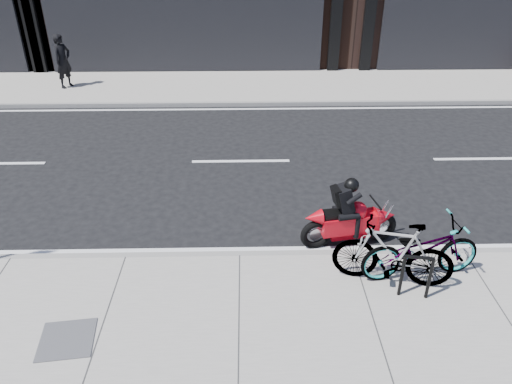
{
  "coord_description": "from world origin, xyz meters",
  "views": [
    {
      "loc": [
        0.13,
        -9.05,
        5.45
      ],
      "look_at": [
        0.31,
        -1.1,
        0.9
      ],
      "focal_mm": 35.0,
      "sensor_mm": 36.0,
      "label": 1
    }
  ],
  "objects_px": {
    "bike_rack": "(417,273)",
    "pedestrian": "(63,61)",
    "bicycle_front": "(421,250)",
    "utility_grate": "(67,339)",
    "bicycle_rear": "(393,253)",
    "motorcycle": "(354,217)"
  },
  "relations": [
    {
      "from": "bike_rack",
      "to": "pedestrian",
      "type": "relative_size",
      "value": 0.44
    },
    {
      "from": "bicycle_front",
      "to": "pedestrian",
      "type": "xyz_separation_m",
      "value": [
        -8.86,
        10.2,
        0.36
      ]
    },
    {
      "from": "bike_rack",
      "to": "utility_grate",
      "type": "relative_size",
      "value": 1.04
    },
    {
      "from": "bike_rack",
      "to": "bicycle_rear",
      "type": "distance_m",
      "value": 0.47
    },
    {
      "from": "pedestrian",
      "to": "utility_grate",
      "type": "bearing_deg",
      "value": -134.82
    },
    {
      "from": "bike_rack",
      "to": "pedestrian",
      "type": "xyz_separation_m",
      "value": [
        -8.64,
        10.71,
        0.42
      ]
    },
    {
      "from": "motorcycle",
      "to": "utility_grate",
      "type": "height_order",
      "value": "motorcycle"
    },
    {
      "from": "bicycle_front",
      "to": "bicycle_rear",
      "type": "bearing_deg",
      "value": 97.88
    },
    {
      "from": "pedestrian",
      "to": "bike_rack",
      "type": "bearing_deg",
      "value": -112.76
    },
    {
      "from": "bicycle_front",
      "to": "utility_grate",
      "type": "height_order",
      "value": "bicycle_front"
    },
    {
      "from": "bicycle_rear",
      "to": "utility_grate",
      "type": "bearing_deg",
      "value": -63.06
    },
    {
      "from": "bike_rack",
      "to": "utility_grate",
      "type": "xyz_separation_m",
      "value": [
        -5.16,
        -0.81,
        -0.45
      ]
    },
    {
      "from": "bike_rack",
      "to": "motorcycle",
      "type": "bearing_deg",
      "value": 111.4
    },
    {
      "from": "motorcycle",
      "to": "pedestrian",
      "type": "height_order",
      "value": "pedestrian"
    },
    {
      "from": "bike_rack",
      "to": "motorcycle",
      "type": "xyz_separation_m",
      "value": [
        -0.64,
        1.63,
        -0.03
      ]
    },
    {
      "from": "bicycle_front",
      "to": "bike_rack",
      "type": "bearing_deg",
      "value": 148.98
    },
    {
      "from": "bike_rack",
      "to": "bicycle_front",
      "type": "height_order",
      "value": "bicycle_front"
    },
    {
      "from": "bike_rack",
      "to": "motorcycle",
      "type": "distance_m",
      "value": 1.75
    },
    {
      "from": "bike_rack",
      "to": "bicycle_front",
      "type": "bearing_deg",
      "value": 67.16
    },
    {
      "from": "bicycle_front",
      "to": "utility_grate",
      "type": "relative_size",
      "value": 2.66
    },
    {
      "from": "bicycle_rear",
      "to": "motorcycle",
      "type": "xyz_separation_m",
      "value": [
        -0.36,
        1.26,
        -0.14
      ]
    },
    {
      "from": "bicycle_rear",
      "to": "pedestrian",
      "type": "distance_m",
      "value": 13.31
    }
  ]
}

